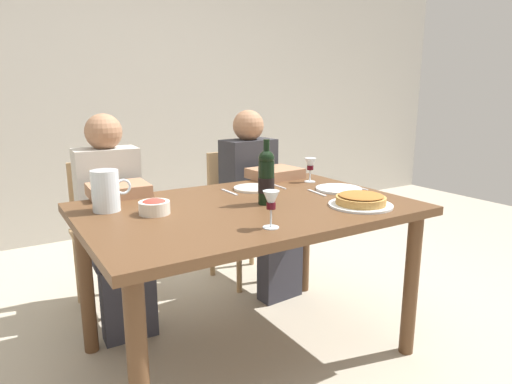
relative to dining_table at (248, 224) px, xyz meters
The scene contains 19 objects.
ground_plane 0.67m from the dining_table, ahead, with size 8.00×8.00×0.00m, color #B2A893.
back_wall 2.45m from the dining_table, 90.00° to the left, with size 8.00×0.10×2.80m, color #B2ADA3.
dining_table is the anchor object (origin of this frame).
wine_bottle 0.24m from the dining_table, 17.65° to the right, with size 0.08×0.08×0.30m.
water_pitcher 0.65m from the dining_table, 157.85° to the left, with size 0.17×0.12×0.18m.
baked_tart 0.54m from the dining_table, 33.96° to the right, with size 0.29×0.29×0.06m.
salad_bowl 0.45m from the dining_table, 169.33° to the left, with size 0.13×0.13×0.07m.
wine_glass_left_diner 0.42m from the dining_table, 106.49° to the right, with size 0.07×0.07×0.15m.
wine_glass_right_diner 0.67m from the dining_table, 24.96° to the left, with size 0.07×0.07×0.14m.
dinner_plate_left_setting 0.59m from the dining_table, ahead, with size 0.24×0.24×0.01m, color silver.
dinner_plate_right_setting 0.35m from the dining_table, 53.83° to the left, with size 0.22×0.22×0.01m, color silver.
fork_left_setting 0.44m from the dining_table, ahead, with size 0.16×0.01×0.01m, color silver.
knife_left_setting 0.71m from the dining_table, ahead, with size 0.18×0.01×0.01m, color silver.
knife_right_setting 0.45m from the dining_table, 37.96° to the left, with size 0.18×0.01×0.01m, color silver.
spoon_right_setting 0.29m from the dining_table, 79.78° to the left, with size 0.16×0.01×0.01m, color silver.
chair_left 1.02m from the dining_table, 116.27° to the left, with size 0.42×0.42×0.87m.
diner_left 0.81m from the dining_table, 124.24° to the left, with size 0.35×0.51×1.16m.
chair_right 0.99m from the dining_table, 63.02° to the left, with size 0.43×0.43×0.87m.
diner_right 0.79m from the dining_table, 54.19° to the left, with size 0.36×0.52×1.16m.
Camera 1 is at (-1.02, -1.73, 1.28)m, focal length 31.27 mm.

